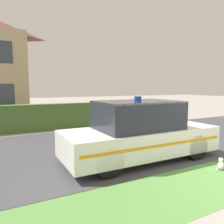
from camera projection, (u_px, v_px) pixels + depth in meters
name	position (u px, v px, depth m)	size (l,w,h in m)	color
road_strip	(138.00, 140.00, 8.14)	(28.00, 5.75, 0.01)	#424247
garden_hedge	(76.00, 115.00, 10.74)	(8.34, 0.51, 1.20)	#4C7233
police_car	(140.00, 132.00, 5.87)	(4.27, 1.65, 1.72)	black
cat	(221.00, 165.00, 5.23)	(0.32, 0.25, 0.28)	silver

